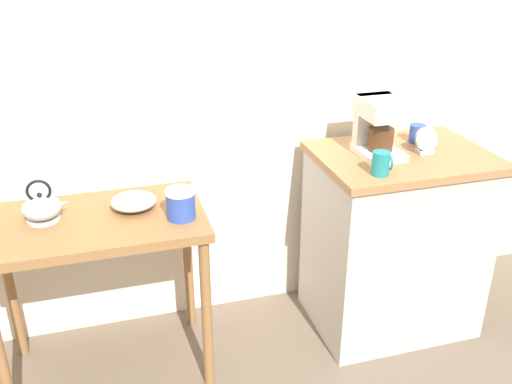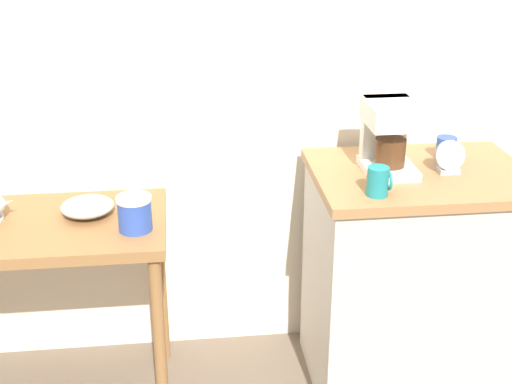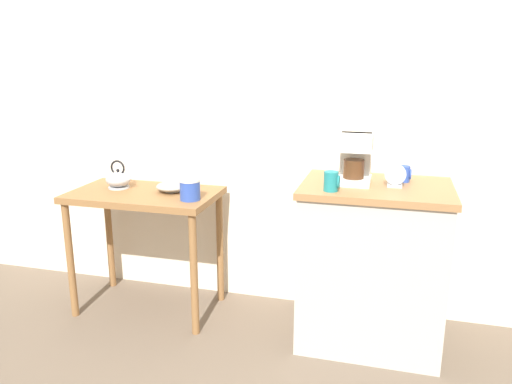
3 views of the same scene
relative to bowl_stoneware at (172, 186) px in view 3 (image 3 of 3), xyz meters
The scene contains 11 objects.
ground_plane 0.91m from the bowl_stoneware, 16.81° to the right, with size 8.00×8.00×0.00m, color #6B5B4C.
back_wall 0.85m from the bowl_stoneware, 33.64° to the left, with size 4.40×0.10×2.80m, color beige.
wooden_table 0.22m from the bowl_stoneware, 164.91° to the right, with size 0.89×0.52×0.77m.
kitchen_counter 1.26m from the bowl_stoneware, ahead, with size 0.78×0.58×0.91m.
bowl_stoneware is the anchor object (origin of this frame).
teakettle 0.36m from the bowl_stoneware, behind, with size 0.19×0.15×0.18m.
canister_enamel 0.22m from the bowl_stoneware, 38.15° to the right, with size 0.12×0.12×0.12m.
coffee_maker 1.11m from the bowl_stoneware, ahead, with size 0.18×0.22×0.26m.
mug_blue 1.35m from the bowl_stoneware, ahead, with size 0.08×0.07×0.09m.
mug_dark_teal 1.03m from the bowl_stoneware, 14.22° to the right, with size 0.08×0.07×0.10m.
table_clock 1.31m from the bowl_stoneware, ahead, with size 0.11×0.05×0.12m.
Camera 3 is at (0.87, -2.60, 1.56)m, focal length 35.44 mm.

